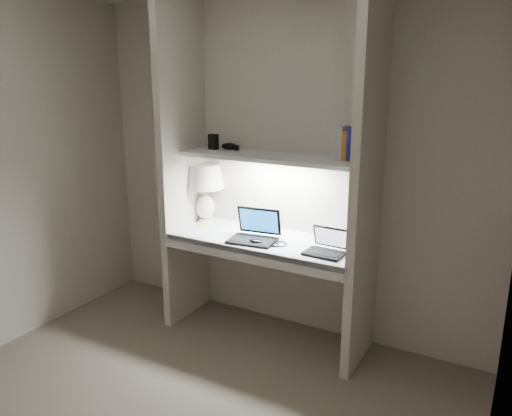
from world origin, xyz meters
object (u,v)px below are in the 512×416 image
Objects in this scene: table_lamp at (205,183)px; laptop_main at (255,233)px; speaker at (264,220)px; book_row at (354,144)px; laptop_netbook at (327,248)px.

table_lamp is 1.29× the size of laptop_main.
book_row is (0.68, 0.02, 0.63)m from speaker.
laptop_main is 0.93m from book_row.
laptop_main is 2.41× the size of speaker.
laptop_main is 0.25m from speaker.
book_row is (0.62, 0.26, 0.65)m from laptop_main.
book_row is at bearing 1.90° from table_lamp.
laptop_netbook reaches higher than speaker.
laptop_main is at bearing -178.23° from laptop_netbook.
table_lamp is 0.58m from speaker.
laptop_main is 1.35× the size of laptop_netbook.
laptop_main is at bearing -20.64° from table_lamp.
speaker is at bearing 95.78° from laptop_main.
book_row reaches higher than speaker.
laptop_main is 1.61× the size of book_row.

